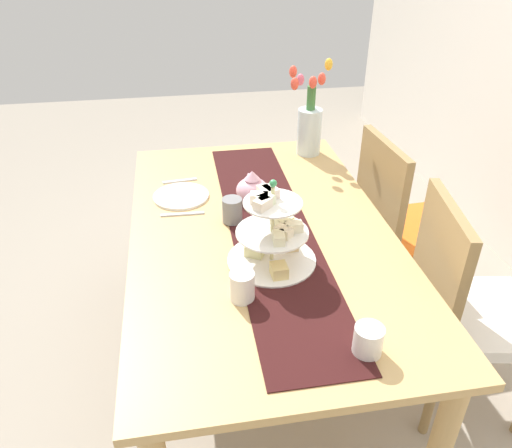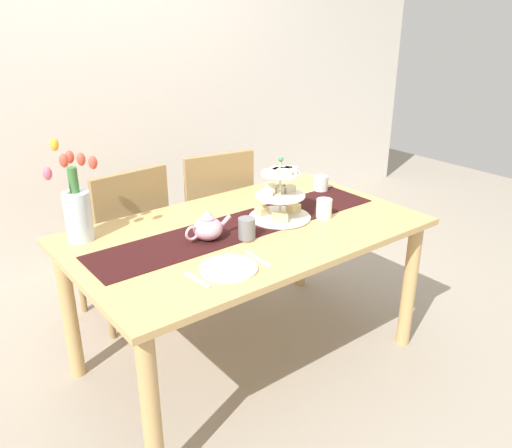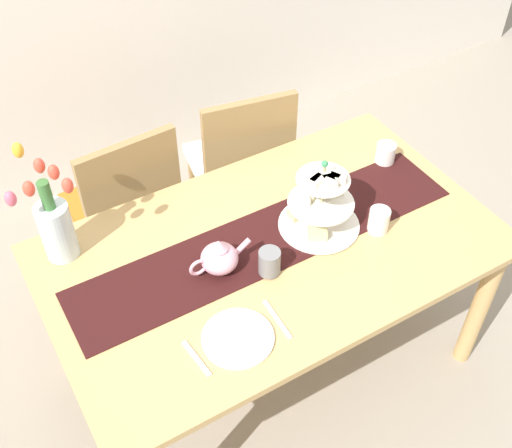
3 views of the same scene
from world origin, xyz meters
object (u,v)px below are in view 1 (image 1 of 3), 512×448
chair_right (462,302)px  cream_jug (368,340)px  dinner_plate_left (181,196)px  knife_left (183,214)px  teapot (252,189)px  tulip_vase (309,124)px  fork_left (180,181)px  mug_white_text (242,286)px  dining_table (261,251)px  mug_grey (232,210)px  chair_left (399,221)px  tiered_cake_stand (273,234)px

chair_right → cream_jug: size_ratio=10.71×
dinner_plate_left → knife_left: 0.15m
teapot → knife_left: 0.30m
tulip_vase → knife_left: 0.82m
cream_jug → fork_left: 1.19m
dinner_plate_left → cream_jug: bearing=25.7°
cream_jug → teapot: bearing=-168.6°
tulip_vase → mug_white_text: tulip_vase is taller
knife_left → dining_table: bearing=61.1°
chair_right → mug_grey: (-0.35, -0.81, 0.27)m
dining_table → mug_grey: mug_grey is taller
teapot → cream_jug: bearing=11.4°
teapot → mug_grey: 0.17m
dinner_plate_left → mug_grey: bearing=39.1°
dinner_plate_left → mug_grey: (0.23, 0.19, 0.05)m
dining_table → mug_white_text: 0.42m
dining_table → knife_left: bearing=-118.9°
teapot → knife_left: (0.06, -0.28, -0.06)m
teapot → chair_right: bearing=55.5°
chair_right → knife_left: chair_right is taller
dining_table → cream_jug: (0.65, 0.17, 0.14)m
chair_right → fork_left: chair_right is taller
mug_white_text → chair_left: bearing=129.2°
knife_left → cream_jug: bearing=29.7°
dining_table → chair_left: (-0.30, 0.71, -0.12)m
knife_left → tulip_vase: bearing=128.2°
tulip_vase → fork_left: tulip_vase is taller
knife_left → dinner_plate_left: bearing=180.0°
tulip_vase → tiered_cake_stand: bearing=-22.0°
chair_right → mug_grey: 0.92m
tulip_vase → dinner_plate_left: tulip_vase is taller
fork_left → mug_grey: (0.37, 0.19, 0.05)m
tiered_cake_stand → fork_left: size_ratio=2.03×
tulip_vase → knife_left: (0.50, -0.63, -0.15)m
fork_left → chair_left: bearing=81.8°
dinner_plate_left → dining_table: bearing=43.3°
dinner_plate_left → mug_white_text: bearing=13.3°
knife_left → mug_white_text: mug_white_text is taller
fork_left → mug_white_text: bearing=11.0°
chair_left → cream_jug: size_ratio=10.71×
teapot → tulip_vase: (-0.44, 0.35, 0.09)m
tiered_cake_stand → teapot: (-0.41, -0.00, -0.05)m
chair_right → knife_left: bearing=-113.4°
tulip_vase → mug_white_text: bearing=-24.6°
knife_left → teapot: bearing=101.1°
dining_table → chair_right: (0.27, 0.71, -0.12)m
fork_left → dinner_plate_left: bearing=0.0°
dinner_plate_left → chair_right: bearing=59.9°
chair_left → tulip_vase: bearing=-134.1°
tiered_cake_stand → cream_jug: (0.45, 0.17, -0.07)m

